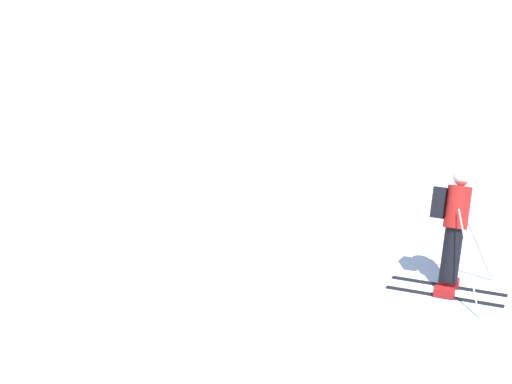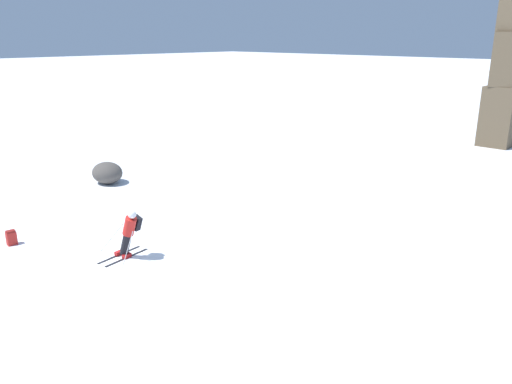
{
  "view_description": "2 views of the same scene",
  "coord_description": "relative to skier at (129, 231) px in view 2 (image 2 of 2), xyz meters",
  "views": [
    {
      "loc": [
        -10.36,
        -3.1,
        5.23
      ],
      "look_at": [
        -0.48,
        2.55,
        1.33
      ],
      "focal_mm": 60.0,
      "sensor_mm": 36.0,
      "label": 1
    },
    {
      "loc": [
        13.33,
        -7.52,
        6.62
      ],
      "look_at": [
        1.82,
        4.63,
        1.36
      ],
      "focal_mm": 35.0,
      "sensor_mm": 36.0,
      "label": 2
    }
  ],
  "objects": [
    {
      "name": "exposed_boulder_0",
      "position": [
        -7.96,
        3.93,
        -0.42
      ],
      "size": [
        1.55,
        1.31,
        1.0
      ],
      "primitive_type": "ellipsoid",
      "color": "#4C4742",
      "rests_on": "ground"
    },
    {
      "name": "spare_backpack",
      "position": [
        -3.82,
        -2.09,
        -0.67
      ],
      "size": [
        0.24,
        0.31,
        0.5
      ],
      "rotation": [
        0.0,
        0.0,
        4.64
      ],
      "color": "#AD231E",
      "rests_on": "ground"
    },
    {
      "name": "skier",
      "position": [
        0.0,
        0.0,
        0.0
      ],
      "size": [
        1.33,
        1.68,
        1.7
      ],
      "rotation": [
        0.0,
        0.0,
        0.13
      ],
      "color": "black",
      "rests_on": "ground"
    },
    {
      "name": "ground_plane",
      "position": [
        -0.8,
        -0.07,
        -0.92
      ],
      "size": [
        300.0,
        300.0,
        0.0
      ],
      "primitive_type": "plane",
      "color": "white"
    },
    {
      "name": "rock_pillar",
      "position": [
        2.3,
        24.96,
        3.49
      ],
      "size": [
        1.89,
        1.66,
        10.52
      ],
      "color": "brown",
      "rests_on": "ground"
    }
  ]
}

